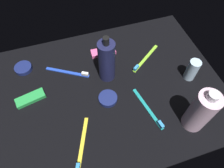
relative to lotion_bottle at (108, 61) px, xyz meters
The scene contains 12 objects.
ground_plane 11.42cm from the lotion_bottle, 86.80° to the left, with size 84.00×64.00×1.20cm, color black.
lotion_bottle is the anchor object (origin of this frame).
bodywash_bottle 35.04cm from the lotion_bottle, 127.69° to the left, with size 7.12×7.12×18.98cm.
deodorant_stick 32.06cm from the lotion_bottle, 160.98° to the left, with size 4.21×4.21×9.05cm, color silver.
toothbrush_yellow 30.76cm from the lotion_bottle, 56.54° to the left, with size 7.94×17.11×2.10cm.
toothbrush_teal 23.07cm from the lotion_bottle, 115.62° to the left, with size 4.67×17.89×2.10cm.
toothbrush_blue 17.34cm from the lotion_bottle, 21.89° to the right, with size 16.09×10.22×2.10cm.
toothbrush_lime 18.94cm from the lotion_bottle, behind, with size 15.35×11.42×2.10cm.
snack_bar_green 31.28cm from the lotion_bottle, ahead, with size 10.40×4.00×1.50cm, color green.
snack_bar_pink 14.53cm from the lotion_bottle, 97.43° to the right, with size 10.40×4.00×1.50cm, color #E55999.
cream_tin_left 13.65cm from the lotion_bottle, 72.70° to the left, with size 6.86×6.86×1.64cm, color navy.
cream_tin_right 35.21cm from the lotion_bottle, 22.78° to the right, with size 6.78×6.78×1.65cm, color navy.
Camera 1 is at (12.42, 38.94, 64.69)cm, focal length 32.25 mm.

